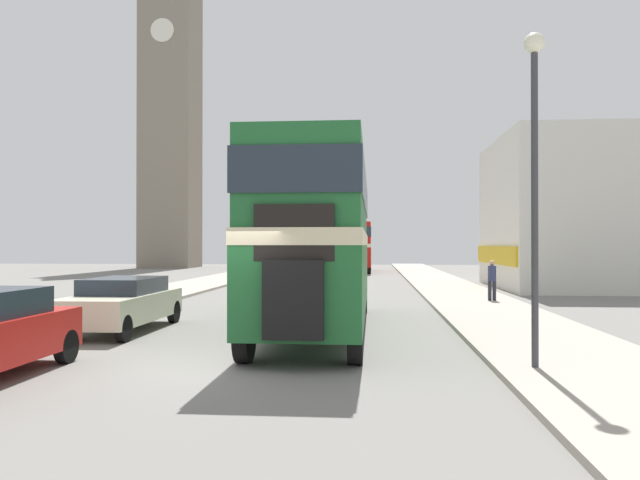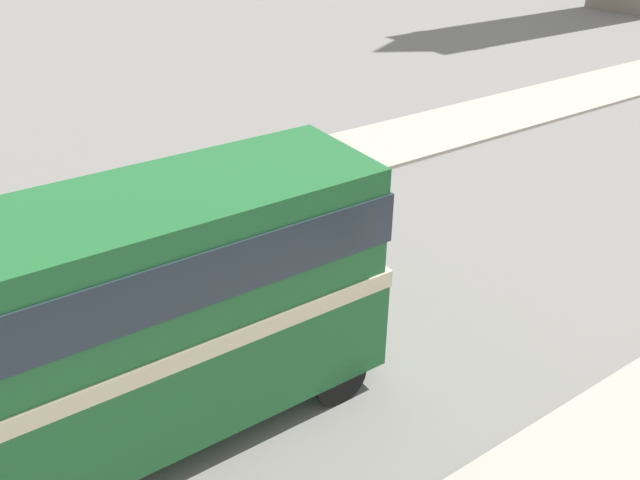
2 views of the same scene
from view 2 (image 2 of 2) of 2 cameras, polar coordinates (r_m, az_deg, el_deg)
double_decker_bus at (r=9.81m, az=-24.70°, el=-8.69°), size 2.42×11.20×4.47m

